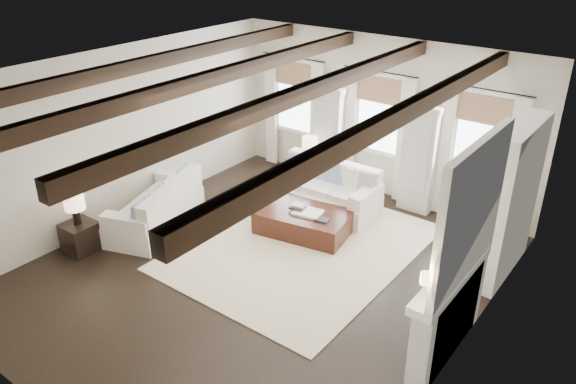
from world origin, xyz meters
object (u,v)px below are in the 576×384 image
Objects in this scene: ottoman at (304,222)px; side_table_front at (81,237)px; sofa_back at (325,190)px; sofa_left at (158,209)px; side_table_back at (309,174)px.

side_table_front is (-2.69, -2.80, 0.05)m from ottoman.
sofa_left is at bearing -129.28° from sofa_back.
side_table_back is (-0.81, 0.61, -0.10)m from sofa_back.
side_table_back is at bearing 69.82° from side_table_front.
sofa_left reaches higher than side_table_front.
side_table_back is at bearing 68.54° from sofa_left.
side_table_front is at bearing -110.18° from side_table_back.
sofa_back reaches higher than ottoman.
ottoman is at bearing -57.62° from side_table_back.
ottoman is 2.96× the size of side_table_back.
sofa_back is 1.02m from side_table_back.
ottoman is 1.96m from side_table_back.
sofa_back is at bearing 57.51° from side_table_front.
side_table_back is (1.21, 3.09, -0.09)m from sofa_left.
ottoman is at bearing 46.14° from side_table_front.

